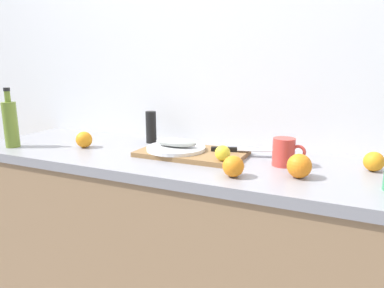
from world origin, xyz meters
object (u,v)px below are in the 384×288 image
object	(u,v)px
white_plate	(176,148)
pepper_mill	(151,127)
chef_knife	(237,150)
orange_0	(233,166)
cutting_board	(192,153)
fish_fillet	(176,142)
coffee_mug_1	(284,152)
olive_oil_bottle	(11,123)
lemon_0	(223,153)

from	to	relation	value
white_plate	pepper_mill	bearing A→B (deg)	144.05
white_plate	chef_knife	world-z (taller)	chef_knife
white_plate	orange_0	bearing A→B (deg)	-31.19
cutting_board	orange_0	world-z (taller)	orange_0
cutting_board	fish_fillet	size ratio (longest dim) A/B	2.35
white_plate	coffee_mug_1	world-z (taller)	coffee_mug_1
chef_knife	orange_0	bearing A→B (deg)	-92.45
fish_fillet	olive_oil_bottle	bearing A→B (deg)	-166.00
chef_knife	fish_fillet	bearing A→B (deg)	-179.75
olive_oil_bottle	fish_fillet	bearing A→B (deg)	14.00
cutting_board	olive_oil_bottle	size ratio (longest dim) A/B	1.61
olive_oil_bottle	chef_knife	bearing A→B (deg)	14.87
chef_knife	lemon_0	size ratio (longest dim) A/B	4.77
lemon_0	cutting_board	bearing A→B (deg)	151.20
fish_fillet	cutting_board	bearing A→B (deg)	11.11
lemon_0	coffee_mug_1	size ratio (longest dim) A/B	0.48
cutting_board	chef_knife	bearing A→B (deg)	19.88
fish_fillet	olive_oil_bottle	size ratio (longest dim) A/B	0.69
cutting_board	fish_fillet	xyz separation A→B (m)	(-0.07, -0.01, 0.04)
olive_oil_bottle	pepper_mill	world-z (taller)	olive_oil_bottle
chef_knife	olive_oil_bottle	size ratio (longest dim) A/B	1.02
olive_oil_bottle	pepper_mill	bearing A→B (deg)	32.55
fish_fillet	lemon_0	xyz separation A→B (m)	(0.24, -0.08, -0.00)
coffee_mug_1	white_plate	bearing A→B (deg)	-177.80
cutting_board	white_plate	bearing A→B (deg)	-168.89
fish_fillet	white_plate	bearing A→B (deg)	-90.00
cutting_board	lemon_0	xyz separation A→B (m)	(0.17, -0.09, 0.04)
olive_oil_bottle	coffee_mug_1	distance (m)	1.25
olive_oil_bottle	coffee_mug_1	xyz separation A→B (m)	(1.23, 0.21, -0.06)
olive_oil_bottle	lemon_0	bearing A→B (deg)	6.30
white_plate	pepper_mill	size ratio (longest dim) A/B	1.62
lemon_0	olive_oil_bottle	size ratio (longest dim) A/B	0.21
white_plate	lemon_0	size ratio (longest dim) A/B	4.26
olive_oil_bottle	white_plate	bearing A→B (deg)	14.00
orange_0	olive_oil_bottle	bearing A→B (deg)	179.90
lemon_0	orange_0	distance (m)	0.14
coffee_mug_1	orange_0	xyz separation A→B (m)	(-0.14, -0.21, -0.02)
white_plate	pepper_mill	distance (m)	0.28
cutting_board	lemon_0	bearing A→B (deg)	-28.80
coffee_mug_1	orange_0	bearing A→B (deg)	-122.62
lemon_0	pepper_mill	size ratio (longest dim) A/B	0.38
olive_oil_bottle	coffee_mug_1	world-z (taller)	olive_oil_bottle
olive_oil_bottle	orange_0	xyz separation A→B (m)	(1.09, -0.00, -0.08)
white_plate	fish_fillet	world-z (taller)	fish_fillet
lemon_0	fish_fillet	bearing A→B (deg)	161.56
cutting_board	white_plate	xyz separation A→B (m)	(-0.07, -0.01, 0.02)
fish_fillet	pepper_mill	distance (m)	0.27
olive_oil_bottle	coffee_mug_1	size ratio (longest dim) A/B	2.23
white_plate	olive_oil_bottle	bearing A→B (deg)	-166.00
lemon_0	coffee_mug_1	world-z (taller)	coffee_mug_1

